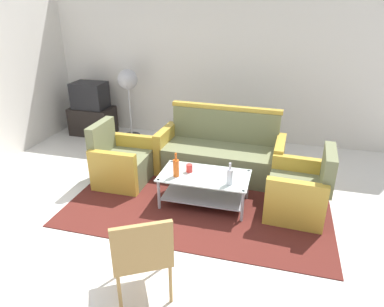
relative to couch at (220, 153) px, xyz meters
name	(u,v)px	position (x,y,z in m)	size (l,w,h in m)	color
ground_plane	(176,230)	(-0.21, -1.53, -0.32)	(14.00, 14.00, 0.00)	silver
wall_back	(227,62)	(-0.21, 1.53, 1.08)	(6.52, 0.12, 2.80)	silver
rug	(202,196)	(-0.09, -0.73, -0.31)	(3.22, 2.26, 0.01)	#511E19
couch	(220,153)	(0.00, 0.00, 0.00)	(1.83, 0.81, 0.96)	#6B704C
armchair_left	(122,163)	(-1.29, -0.62, -0.03)	(0.70, 0.76, 0.85)	#6B704C
armchair_right	(299,192)	(1.11, -0.81, -0.03)	(0.74, 0.80, 0.85)	#6B704C
coffee_table	(204,185)	(-0.03, -0.90, -0.04)	(1.10, 0.60, 0.40)	silver
bottle_orange	(176,168)	(-0.36, -1.02, 0.21)	(0.07, 0.07, 0.31)	#D85919
bottle_clear	(230,176)	(0.30, -1.06, 0.20)	(0.07, 0.07, 0.28)	silver
cup	(189,168)	(-0.23, -0.87, 0.14)	(0.08, 0.08, 0.10)	red
tv_stand	(93,121)	(-2.68, 1.02, -0.06)	(0.80, 0.50, 0.52)	black
television	(90,95)	(-2.68, 1.02, 0.44)	(0.60, 0.45, 0.48)	black
pedestal_fan	(128,84)	(-1.91, 1.07, 0.70)	(0.36, 0.36, 1.27)	#2D2D33
wicker_chair	(142,251)	(-0.19, -2.50, 0.18)	(0.65, 0.65, 0.84)	#AD844C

